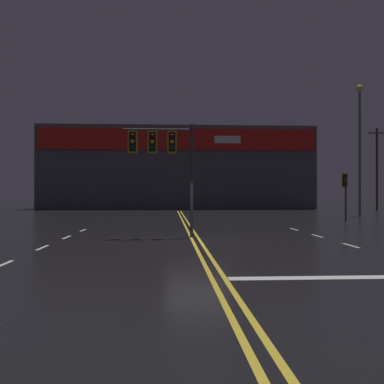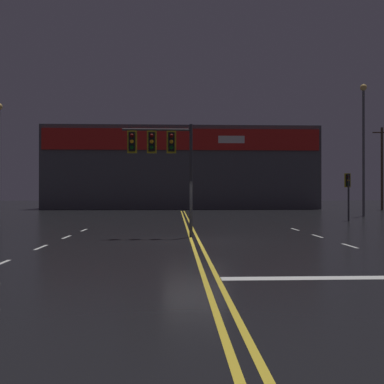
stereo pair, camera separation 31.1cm
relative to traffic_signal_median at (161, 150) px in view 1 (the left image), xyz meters
name	(u,v)px [view 1 (the left image)]	position (x,y,z in m)	size (l,w,h in m)	color
ground_plane	(197,241)	(1.45, -1.53, -3.86)	(200.00, 200.00, 0.00)	black
road_markings	(232,246)	(2.65, -3.18, -3.85)	(16.66, 60.00, 0.01)	gold
traffic_signal_median	(161,150)	(0.00, 0.00, 0.00)	(3.09, 0.36, 4.98)	#38383D
traffic_signal_corner_northeast	(345,186)	(12.88, 11.01, -1.39)	(0.42, 0.36, 3.36)	#38383D
streetlight_far_left	(360,134)	(16.58, 16.76, 3.12)	(0.56, 0.56, 11.20)	#59595E
building_backdrop	(177,169)	(1.45, 37.84, 1.29)	(34.20, 10.23, 10.27)	#4C4C51
utility_pole_row	(178,166)	(1.39, 30.38, 1.26)	(48.50, 0.26, 10.00)	#4C3828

